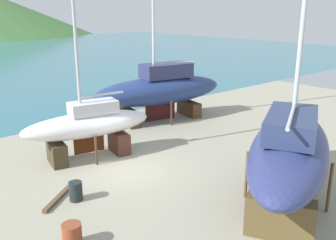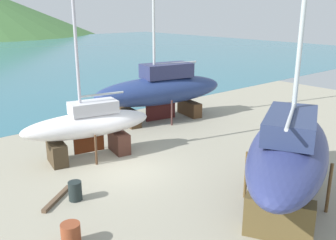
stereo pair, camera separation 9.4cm
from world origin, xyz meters
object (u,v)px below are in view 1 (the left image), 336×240
Objects in this scene: sailboat_far_slipway at (88,125)px; sailboat_small_center at (161,89)px; barrel_rust_mid at (76,191)px; sailboat_large_starboard at (290,150)px; barrel_blue_faded at (72,235)px.

sailboat_far_slipway is 7.65m from sailboat_small_center.
barrel_rust_mid is at bearing 44.49° from sailboat_small_center.
sailboat_far_slipway is 0.67× the size of sailboat_small_center.
sailboat_large_starboard is 18.78× the size of barrel_rust_mid.
sailboat_small_center reaches higher than sailboat_large_starboard.
barrel_rust_mid is (-9.68, -6.50, -1.71)m from sailboat_small_center.
sailboat_large_starboard is at bearing 83.22° from sailboat_small_center.
barrel_blue_faded is (-4.09, -6.18, -1.33)m from sailboat_far_slipway.
sailboat_small_center is (7.05, 2.93, 0.39)m from sailboat_far_slipway.
sailboat_small_center is at bearing 39.25° from barrel_blue_faded.
sailboat_small_center is at bearing -146.82° from sailboat_far_slipway.
barrel_blue_faded is at bearing 67.08° from sailboat_far_slipway.
sailboat_small_center is at bearing 33.87° from barrel_rust_mid.
sailboat_large_starboard is 1.37× the size of sailboat_far_slipway.
barrel_blue_faded is (-7.38, 2.92, -1.88)m from sailboat_large_starboard.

